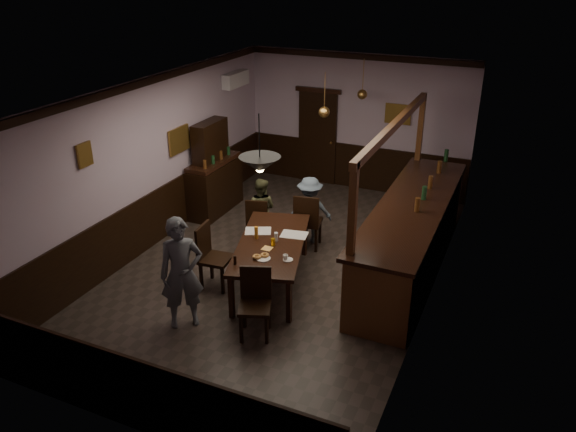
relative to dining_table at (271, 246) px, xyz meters
The scene contains 31 objects.
room 1.00m from the dining_table, 98.91° to the left, with size 5.01×8.01×3.01m.
dining_table is the anchor object (origin of this frame).
chair_far_left 1.36m from the dining_table, 125.76° to the left, with size 0.49×0.49×0.92m.
chair_far_right 1.34m from the dining_table, 86.99° to the left, with size 0.53×0.53×1.05m.
chair_near 1.33m from the dining_table, 74.07° to the right, with size 0.56×0.56×1.00m.
chair_side 0.96m from the dining_table, 152.68° to the right, with size 0.49×0.49×1.05m.
person_standing 1.64m from the dining_table, 113.80° to the right, with size 0.60×0.40×1.66m, color #545860.
person_seated_left 1.62m from the dining_table, 122.42° to the left, with size 0.58×0.45×1.19m, color #4C4E2E.
person_seated_right 1.61m from the dining_table, 90.04° to the left, with size 0.82×0.47×1.26m, color slate.
newspaper_left 0.44m from the dining_table, 144.69° to the left, with size 0.42×0.30×0.01m, color silver.
newspaper_right 0.44m from the dining_table, 57.64° to the left, with size 0.42×0.30×0.01m, color silver.
napkin 0.24m from the dining_table, 80.16° to the right, with size 0.15×0.15×0.00m, color #FFBD5D.
saucer 0.64m from the dining_table, 41.72° to the right, with size 0.15×0.15×0.01m, color white.
coffee_cup 0.63m from the dining_table, 44.77° to the right, with size 0.08×0.08×0.07m, color white.
pastry_plate 0.56m from the dining_table, 76.71° to the right, with size 0.22×0.22×0.01m, color white.
pastry_ring_a 0.58m from the dining_table, 86.11° to the right, with size 0.13×0.13×0.04m, color #C68C47.
pastry_ring_b 0.51m from the dining_table, 75.55° to the right, with size 0.13×0.13×0.04m, color #C68C47.
soda_can 0.18m from the dining_table, 50.56° to the right, with size 0.07×0.07×0.12m, color #EBA713.
beer_glass 0.32m from the dining_table, behind, with size 0.06×0.06×0.20m, color #BF721E.
water_glass 0.16m from the dining_table, 38.51° to the left, with size 0.06×0.06×0.15m, color silver.
pepper_mill 0.87m from the dining_table, 101.77° to the right, with size 0.04×0.04×0.14m, color black.
sideboard 3.13m from the dining_table, 137.44° to the left, with size 0.51×1.43×1.89m.
bar_counter 2.35m from the dining_table, 36.10° to the left, with size 1.04×4.49×2.51m.
door_back 4.65m from the dining_table, 102.34° to the left, with size 0.90×0.06×2.10m, color black.
ac_unit 4.61m from the dining_table, 125.41° to the left, with size 0.20×0.85×0.30m.
picture_left_small 3.11m from the dining_table, 158.09° to the right, with size 0.04×0.28×0.36m.
picture_left_large 3.07m from the dining_table, 151.68° to the left, with size 0.04×0.62×0.48m.
picture_back 4.74m from the dining_table, 79.87° to the left, with size 0.55×0.04×0.42m.
pendant_iron 1.82m from the dining_table, 73.77° to the right, with size 0.56×0.56×0.80m.
pendant_brass_mid 2.74m from the dining_table, 89.74° to the left, with size 0.20×0.20×0.81m.
pendant_brass_far 4.17m from the dining_table, 86.87° to the left, with size 0.20×0.20×0.81m.
Camera 1 is at (3.50, -7.60, 4.81)m, focal length 35.00 mm.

